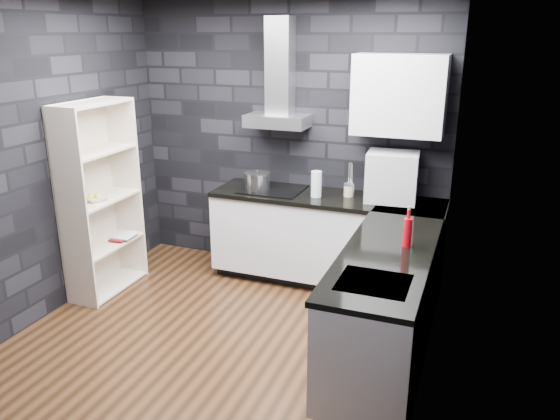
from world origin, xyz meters
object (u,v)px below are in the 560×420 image
Objects in this scene: utensil_crock at (350,190)px; fruit_bowl at (95,198)px; glass_vase at (316,184)px; bookshelf at (101,200)px; appliance_garage at (392,177)px; storage_jar at (348,191)px; red_bottle at (407,233)px; pot at (257,181)px.

utensil_crock reaches higher than fruit_bowl.
bookshelf reaches higher than glass_vase.
appliance_garage is 0.25× the size of bookshelf.
fruit_bowl is at bearing -105.76° from bookshelf.
glass_vase is 0.31m from storage_jar.
bookshelf is at bearing -155.94° from utensil_crock.
red_bottle is at bearing -1.85° from fruit_bowl.
fruit_bowl is (-2.82, 0.09, -0.07)m from red_bottle.
pot is 0.61m from glass_vase.
glass_vase reaches higher than storage_jar.
red_bottle is at bearing -78.89° from appliance_garage.
red_bottle is at bearing -44.42° from glass_vase.
pot reaches higher than fruit_bowl.
fruit_bowl is (-1.22, -0.90, -0.05)m from pot.
utensil_crock is 1.31m from red_bottle.
storage_jar is at bearing -105.89° from utensil_crock.
glass_vase is 2.06× the size of utensil_crock.
glass_vase is 0.54× the size of appliance_garage.
pot is at bearing 148.08° from red_bottle.
storage_jar is 0.92× the size of utensil_crock.
red_bottle is at bearing -19.01° from bookshelf.
utensil_crock is at bearing 74.11° from storage_jar.
utensil_crock is 0.56× the size of red_bottle.
pot is at bearing 177.15° from glass_vase.
storage_jar is at bearing 122.92° from red_bottle.
pot is 1.88m from red_bottle.
storage_jar is at bearing 23.57° from glass_vase.
appliance_garage is at bearing 4.53° from bookshelf.
bookshelf is (-2.12, -0.93, -0.05)m from storage_jar.
glass_vase is at bearing -2.85° from pot.
utensil_crock is (0.29, 0.14, -0.06)m from glass_vase.
red_bottle reaches higher than pot.
glass_vase is 2.25× the size of storage_jar.
bookshelf is (-2.82, 0.16, -0.11)m from red_bottle.
red_bottle reaches higher than fruit_bowl.
storage_jar is at bearing 175.59° from appliance_garage.
appliance_garage is (0.68, 0.12, 0.10)m from glass_vase.
pot is 0.54× the size of appliance_garage.
appliance_garage is (1.29, 0.09, 0.14)m from pot.
pot reaches higher than utensil_crock.
appliance_garage is at bearing 4.15° from pot.
glass_vase is at bearing 135.58° from red_bottle.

